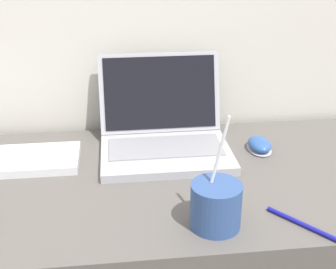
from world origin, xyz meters
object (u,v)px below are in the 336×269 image
(laptop, at_px, (164,131))
(computer_mouse, at_px, (259,145))
(pen, at_px, (301,224))
(drink_cup, at_px, (216,204))

(laptop, relative_size, computer_mouse, 3.57)
(laptop, xyz_separation_m, pen, (0.22, -0.36, -0.04))
(pen, bearing_deg, drink_cup, 172.87)
(computer_mouse, xyz_separation_m, pen, (-0.02, -0.32, -0.01))
(laptop, relative_size, drink_cup, 1.44)
(laptop, distance_m, pen, 0.43)
(laptop, xyz_separation_m, computer_mouse, (0.24, -0.04, -0.04))
(pen, bearing_deg, laptop, 121.53)
(pen, bearing_deg, computer_mouse, 87.01)
(computer_mouse, bearing_deg, pen, -92.99)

